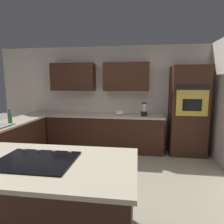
% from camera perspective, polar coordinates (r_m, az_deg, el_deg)
% --- Properties ---
extents(ground_plane, '(14.00, 14.00, 0.00)m').
position_cam_1_polar(ground_plane, '(3.31, -5.63, -21.44)').
color(ground_plane, '#9E937F').
extents(wall_back, '(6.00, 0.44, 2.60)m').
position_cam_1_polar(wall_back, '(4.90, -1.10, 5.88)').
color(wall_back, silver).
rests_on(wall_back, ground).
extents(lower_cabinets_back, '(2.80, 0.60, 0.86)m').
position_cam_1_polar(lower_cabinets_back, '(4.74, -2.06, -6.46)').
color(lower_cabinets_back, '#381E14').
rests_on(lower_cabinets_back, ground).
extents(countertop_back, '(2.84, 0.64, 0.04)m').
position_cam_1_polar(countertop_back, '(4.64, -2.09, -1.09)').
color(countertop_back, beige).
rests_on(countertop_back, lower_cabinets_back).
extents(lower_cabinets_side, '(0.60, 2.90, 0.86)m').
position_cam_1_polar(lower_cabinets_side, '(4.35, -28.20, -8.85)').
color(lower_cabinets_side, '#381E14').
rests_on(lower_cabinets_side, ground).
extents(countertop_side, '(0.64, 2.94, 0.04)m').
position_cam_1_polar(countertop_side, '(4.25, -28.62, -3.03)').
color(countertop_side, beige).
rests_on(countertop_side, lower_cabinets_side).
extents(island_base, '(1.91, 0.93, 0.86)m').
position_cam_1_polar(island_base, '(2.26, -21.54, -24.79)').
color(island_base, '#381E14').
rests_on(island_base, ground).
extents(island_top, '(1.99, 1.01, 0.04)m').
position_cam_1_polar(island_top, '(2.06, -22.24, -14.19)').
color(island_top, beige).
rests_on(island_top, island_base).
extents(wall_oven, '(0.80, 0.66, 2.06)m').
position_cam_1_polar(wall_oven, '(4.70, 22.04, 0.30)').
color(wall_oven, '#381E14').
rests_on(wall_oven, ground).
extents(cooktop, '(0.76, 0.56, 0.03)m').
position_cam_1_polar(cooktop, '(2.05, -22.20, -13.42)').
color(cooktop, black).
rests_on(cooktop, island_top).
extents(blender, '(0.15, 0.15, 0.32)m').
position_cam_1_polar(blender, '(4.53, 9.77, 0.56)').
color(blender, black).
rests_on(blender, countertop_back).
extents(mixing_bowl, '(0.23, 0.23, 0.13)m').
position_cam_1_polar(mixing_bowl, '(4.56, 2.18, -0.22)').
color(mixing_bowl, white).
rests_on(mixing_bowl, countertop_back).
extents(dish_soap_bottle, '(0.07, 0.07, 0.27)m').
position_cam_1_polar(dish_soap_bottle, '(4.15, -28.65, -1.53)').
color(dish_soap_bottle, '#336B38').
rests_on(dish_soap_bottle, countertop_side).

